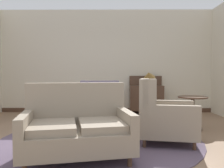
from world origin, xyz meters
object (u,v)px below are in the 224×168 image
at_px(armchair_foreground_right, 100,105).
at_px(sideboard, 146,97).
at_px(coffee_table, 102,115).
at_px(gramophone, 149,77).
at_px(porcelain_vase, 102,102).
at_px(side_table, 193,109).
at_px(armchair_back_corner, 163,116).
at_px(settee, 77,128).

distance_m(armchair_foreground_right, sideboard, 1.92).
relative_size(coffee_table, gramophone, 1.69).
distance_m(porcelain_vase, sideboard, 2.87).
bearing_deg(gramophone, side_table, -71.68).
bearing_deg(armchair_back_corner, porcelain_vase, 84.13).
xyz_separation_m(porcelain_vase, settee, (-0.28, -0.97, -0.24)).
height_order(armchair_foreground_right, gramophone, gramophone).
bearing_deg(side_table, settee, -142.52).
bearing_deg(side_table, armchair_back_corner, -131.06).
distance_m(settee, armchair_back_corner, 1.47).
height_order(porcelain_vase, settee, settee).
relative_size(side_table, gramophone, 1.31).
distance_m(coffee_table, porcelain_vase, 0.24).
bearing_deg(sideboard, side_table, -71.20).
bearing_deg(porcelain_vase, armchair_foreground_right, 94.92).
relative_size(settee, side_table, 2.30).
height_order(settee, sideboard, sideboard).
bearing_deg(coffee_table, settee, -105.69).
height_order(porcelain_vase, side_table, porcelain_vase).
bearing_deg(gramophone, armchair_foreground_right, -134.12).
distance_m(porcelain_vase, side_table, 1.96).
bearing_deg(gramophone, settee, -113.04).
relative_size(armchair_foreground_right, gramophone, 1.92).
relative_size(armchair_foreground_right, side_table, 1.46).
bearing_deg(gramophone, armchair_back_corner, -93.83).
relative_size(porcelain_vase, settee, 0.23).
xyz_separation_m(coffee_table, sideboard, (1.16, 2.60, 0.06)).
bearing_deg(settee, side_table, 25.74).
bearing_deg(armchair_foreground_right, gramophone, -137.15).
bearing_deg(porcelain_vase, sideboard, 66.08).
distance_m(porcelain_vase, armchair_foreground_right, 1.20).
distance_m(coffee_table, armchair_back_corner, 1.07).
distance_m(coffee_table, sideboard, 2.84).
xyz_separation_m(armchair_back_corner, sideboard, (0.14, 2.90, 0.03)).
relative_size(side_table, sideboard, 0.63).
xyz_separation_m(armchair_foreground_right, gramophone, (1.31, 1.35, 0.63)).
xyz_separation_m(side_table, sideboard, (-0.67, 1.97, 0.05)).
bearing_deg(armchair_back_corner, gramophone, 5.79).
height_order(armchair_foreground_right, sideboard, sideboard).
relative_size(settee, armchair_back_corner, 1.49).
bearing_deg(side_table, porcelain_vase, -160.55).
bearing_deg(armchair_foreground_right, settee, 82.28).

